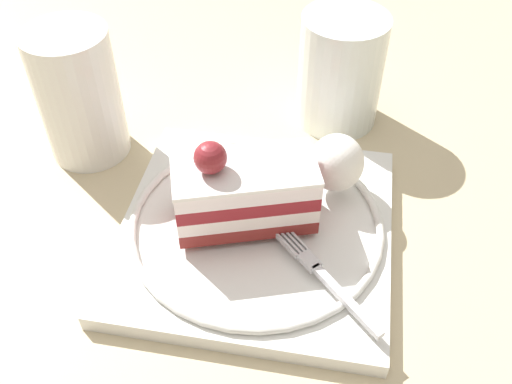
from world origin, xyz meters
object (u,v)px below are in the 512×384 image
(whipped_cream_dollop, at_px, (336,163))
(drink_glass_far, at_px, (340,74))
(dessert_plate, at_px, (256,229))
(fork, at_px, (323,275))
(drink_glass_near, at_px, (81,102))
(cake_slice, at_px, (244,191))

(whipped_cream_dollop, bearing_deg, drink_glass_far, 14.82)
(drink_glass_far, bearing_deg, dessert_plate, 175.26)
(dessert_plate, height_order, fork, fork)
(drink_glass_near, bearing_deg, drink_glass_far, -56.61)
(cake_slice, xyz_separation_m, whipped_cream_dollop, (0.06, -0.05, -0.00))
(whipped_cream_dollop, height_order, fork, whipped_cream_dollop)
(whipped_cream_dollop, distance_m, drink_glass_far, 0.12)
(dessert_plate, bearing_deg, whipped_cream_dollop, -36.66)
(dessert_plate, bearing_deg, cake_slice, 91.51)
(whipped_cream_dollop, distance_m, fork, 0.10)
(dessert_plate, xyz_separation_m, drink_glass_near, (0.04, 0.18, 0.04))
(dessert_plate, relative_size, fork, 2.53)
(dessert_plate, bearing_deg, drink_glass_far, -4.74)
(drink_glass_near, distance_m, drink_glass_far, 0.23)
(cake_slice, height_order, drink_glass_near, drink_glass_near)
(whipped_cream_dollop, distance_m, drink_glass_near, 0.22)
(cake_slice, relative_size, whipped_cream_dollop, 2.43)
(cake_slice, bearing_deg, drink_glass_near, 75.38)
(fork, relative_size, drink_glass_near, 0.82)
(cake_slice, height_order, whipped_cream_dollop, cake_slice)
(whipped_cream_dollop, relative_size, drink_glass_near, 0.40)
(cake_slice, bearing_deg, fork, -114.23)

